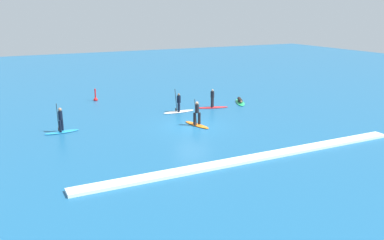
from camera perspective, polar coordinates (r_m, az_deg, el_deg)
ground_plane at (r=31.91m, az=0.00°, el=-0.87°), size 120.00×120.00×0.00m
surfer_on_red_board at (r=37.86m, az=2.81°, el=2.35°), size 3.04×1.54×1.74m
surfer_on_white_board at (r=36.26m, az=-1.83°, el=1.73°), size 2.94×0.88×2.02m
surfer_on_green_board at (r=40.21m, az=6.63°, el=2.56°), size 2.01×3.15×0.44m
surfer_on_blue_board at (r=31.65m, az=-17.56°, el=-0.80°), size 2.52×0.86×2.14m
surfer_on_orange_board at (r=32.00m, az=0.68°, el=0.11°), size 1.16×2.79×2.15m
marker_buoy at (r=41.95m, az=-13.13°, el=2.91°), size 0.41×0.41×1.31m
wave_crest at (r=25.17m, az=8.46°, el=-5.22°), size 21.90×0.90×0.18m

